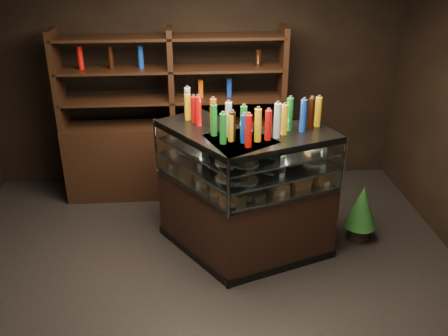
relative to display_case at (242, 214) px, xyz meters
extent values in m
plane|color=black|center=(-0.39, -0.72, -0.44)|extent=(5.00, 5.00, 0.00)
cube|color=black|center=(-0.39, 1.78, 1.06)|extent=(5.00, 0.02, 3.00)
cube|color=black|center=(0.26, -0.08, -0.06)|extent=(1.28, 0.94, 0.76)
cube|color=black|center=(0.26, -0.08, -0.40)|extent=(1.32, 0.97, 0.08)
cube|color=black|center=(0.26, -0.08, 0.82)|extent=(1.28, 0.94, 0.06)
cube|color=silver|center=(0.26, -0.08, 0.33)|extent=(1.22, 0.88, 0.02)
cube|color=silver|center=(0.26, -0.08, 0.50)|extent=(1.22, 0.88, 0.02)
cube|color=silver|center=(0.26, -0.08, 0.66)|extent=(1.22, 0.88, 0.02)
cube|color=white|center=(0.36, -0.36, 0.58)|extent=(1.09, 0.40, 0.53)
cylinder|color=silver|center=(0.90, -0.16, 0.58)|extent=(0.03, 0.03, 0.55)
cylinder|color=silver|center=(-0.18, -0.55, 0.58)|extent=(0.03, 0.03, 0.55)
cube|color=black|center=(-0.26, 0.09, -0.06)|extent=(1.12, 1.28, 0.76)
cube|color=black|center=(-0.26, 0.09, -0.40)|extent=(1.15, 1.32, 0.08)
cube|color=black|center=(-0.26, 0.09, 0.82)|extent=(1.12, 1.28, 0.06)
cube|color=silver|center=(-0.26, 0.09, 0.33)|extent=(1.06, 1.22, 0.02)
cube|color=silver|center=(-0.26, 0.09, 0.50)|extent=(1.06, 1.22, 0.02)
cube|color=silver|center=(-0.26, 0.09, 0.66)|extent=(1.06, 1.22, 0.02)
cube|color=white|center=(-0.51, -0.08, 0.58)|extent=(0.65, 0.97, 0.53)
cylinder|color=silver|center=(-0.18, -0.55, 0.58)|extent=(0.03, 0.03, 0.55)
cylinder|color=silver|center=(-0.82, 0.41, 0.58)|extent=(0.03, 0.03, 0.55)
cube|color=#CF8E4A|center=(-0.18, -0.28, 0.36)|extent=(0.20, 0.15, 0.06)
cube|color=#CF8E4A|center=(0.04, -0.19, 0.36)|extent=(0.20, 0.15, 0.06)
cube|color=#CF8E4A|center=(0.27, -0.11, 0.36)|extent=(0.20, 0.15, 0.06)
cube|color=#CF8E4A|center=(0.50, -0.03, 0.36)|extent=(0.20, 0.15, 0.06)
cube|color=#CF8E4A|center=(0.73, 0.06, 0.36)|extent=(0.20, 0.15, 0.06)
cylinder|color=white|center=(-0.15, -0.23, 0.52)|extent=(0.24, 0.24, 0.01)
cube|color=#CF8E4A|center=(-0.15, -0.23, 0.56)|extent=(0.19, 0.14, 0.05)
cylinder|color=white|center=(0.26, -0.08, 0.52)|extent=(0.24, 0.24, 0.01)
cube|color=#CF8E4A|center=(0.26, -0.08, 0.56)|extent=(0.19, 0.14, 0.05)
cylinder|color=white|center=(0.67, 0.07, 0.52)|extent=(0.24, 0.24, 0.01)
cube|color=#CF8E4A|center=(0.67, 0.07, 0.56)|extent=(0.19, 0.14, 0.05)
cylinder|color=white|center=(-0.15, -0.23, 0.68)|extent=(0.24, 0.24, 0.02)
cube|color=#CF8E4A|center=(-0.15, -0.23, 0.72)|extent=(0.19, 0.14, 0.05)
cylinder|color=white|center=(0.26, -0.08, 0.68)|extent=(0.24, 0.24, 0.02)
cube|color=#CF8E4A|center=(0.26, -0.08, 0.72)|extent=(0.19, 0.14, 0.05)
cylinder|color=white|center=(0.67, 0.07, 0.68)|extent=(0.24, 0.24, 0.02)
cube|color=#CF8E4A|center=(0.67, 0.07, 0.72)|extent=(0.19, 0.14, 0.05)
cube|color=#CF8E4A|center=(-0.55, 0.48, 0.36)|extent=(0.17, 0.20, 0.06)
cube|color=#CF8E4A|center=(-0.42, 0.27, 0.36)|extent=(0.17, 0.20, 0.06)
cube|color=#CF8E4A|center=(-0.28, 0.07, 0.36)|extent=(0.17, 0.20, 0.06)
cube|color=#CF8E4A|center=(-0.15, -0.13, 0.36)|extent=(0.17, 0.20, 0.06)
cube|color=#CF8E4A|center=(-0.02, -0.33, 0.36)|extent=(0.17, 0.20, 0.06)
cylinder|color=white|center=(-0.50, 0.45, 0.52)|extent=(0.24, 0.24, 0.01)
cube|color=#CF8E4A|center=(-0.50, 0.45, 0.56)|extent=(0.16, 0.19, 0.05)
cylinder|color=white|center=(-0.26, 0.09, 0.52)|extent=(0.24, 0.24, 0.01)
cube|color=#CF8E4A|center=(-0.26, 0.09, 0.56)|extent=(0.16, 0.19, 0.05)
cylinder|color=white|center=(-0.02, -0.28, 0.52)|extent=(0.24, 0.24, 0.01)
cube|color=#CF8E4A|center=(-0.02, -0.28, 0.56)|extent=(0.16, 0.19, 0.05)
cylinder|color=white|center=(-0.50, 0.45, 0.68)|extent=(0.24, 0.24, 0.02)
cube|color=#CF8E4A|center=(-0.50, 0.45, 0.72)|extent=(0.16, 0.19, 0.05)
cylinder|color=white|center=(-0.26, 0.09, 0.68)|extent=(0.24, 0.24, 0.02)
cube|color=#CF8E4A|center=(-0.26, 0.09, 0.72)|extent=(0.16, 0.19, 0.05)
cylinder|color=white|center=(-0.02, -0.28, 0.68)|extent=(0.24, 0.24, 0.02)
cube|color=#CF8E4A|center=(-0.02, -0.28, 0.72)|extent=(0.16, 0.19, 0.05)
cylinder|color=yellow|center=(-0.19, -0.25, 0.99)|extent=(0.06, 0.06, 0.28)
cylinder|color=silver|center=(-0.19, -0.25, 1.14)|extent=(0.03, 0.03, 0.02)
cylinder|color=#0F38B2|center=(-0.10, -0.22, 0.99)|extent=(0.06, 0.06, 0.28)
cylinder|color=silver|center=(-0.10, -0.22, 1.14)|extent=(0.03, 0.03, 0.02)
cylinder|color=#147223|center=(-0.01, -0.18, 0.99)|extent=(0.06, 0.06, 0.28)
cylinder|color=silver|center=(-0.01, -0.18, 1.14)|extent=(0.03, 0.03, 0.02)
cylinder|color=#D8590A|center=(0.08, -0.15, 0.99)|extent=(0.06, 0.06, 0.28)
cylinder|color=silver|center=(0.08, -0.15, 1.14)|extent=(0.03, 0.03, 0.02)
cylinder|color=silver|center=(0.17, -0.12, 0.99)|extent=(0.06, 0.06, 0.28)
cylinder|color=silver|center=(0.17, -0.12, 1.14)|extent=(0.03, 0.03, 0.02)
cylinder|color=#B20C0A|center=(0.26, -0.08, 0.99)|extent=(0.06, 0.06, 0.28)
cylinder|color=silver|center=(0.26, -0.08, 1.14)|extent=(0.03, 0.03, 0.02)
cylinder|color=black|center=(0.35, -0.05, 0.99)|extent=(0.06, 0.06, 0.28)
cylinder|color=silver|center=(0.35, -0.05, 1.14)|extent=(0.03, 0.03, 0.02)
cylinder|color=yellow|center=(0.44, -0.02, 0.99)|extent=(0.06, 0.06, 0.28)
cylinder|color=silver|center=(0.44, -0.02, 1.14)|extent=(0.03, 0.03, 0.02)
cylinder|color=#0F38B2|center=(0.54, 0.02, 0.99)|extent=(0.06, 0.06, 0.28)
cylinder|color=silver|center=(0.54, 0.02, 1.14)|extent=(0.03, 0.03, 0.02)
cylinder|color=#147223|center=(0.63, 0.05, 0.99)|extent=(0.06, 0.06, 0.28)
cylinder|color=silver|center=(0.63, 0.05, 1.14)|extent=(0.03, 0.03, 0.02)
cylinder|color=#D8590A|center=(0.72, 0.08, 0.99)|extent=(0.06, 0.06, 0.28)
cylinder|color=silver|center=(0.72, 0.08, 1.14)|extent=(0.03, 0.03, 0.02)
cylinder|color=yellow|center=(-0.53, 0.49, 0.99)|extent=(0.06, 0.06, 0.28)
cylinder|color=silver|center=(-0.53, 0.49, 1.14)|extent=(0.03, 0.03, 0.02)
cylinder|color=#0F38B2|center=(-0.48, 0.41, 0.99)|extent=(0.06, 0.06, 0.28)
cylinder|color=silver|center=(-0.48, 0.41, 1.14)|extent=(0.03, 0.03, 0.02)
cylinder|color=#147223|center=(-0.42, 0.33, 0.99)|extent=(0.06, 0.06, 0.28)
cylinder|color=silver|center=(-0.42, 0.33, 1.14)|extent=(0.03, 0.03, 0.02)
cylinder|color=#D8590A|center=(-0.37, 0.25, 0.99)|extent=(0.06, 0.06, 0.28)
cylinder|color=silver|center=(-0.37, 0.25, 1.14)|extent=(0.03, 0.03, 0.02)
cylinder|color=silver|center=(-0.31, 0.17, 0.99)|extent=(0.06, 0.06, 0.28)
cylinder|color=silver|center=(-0.31, 0.17, 1.14)|extent=(0.03, 0.03, 0.02)
cylinder|color=#B20C0A|center=(-0.26, 0.09, 0.99)|extent=(0.06, 0.06, 0.28)
cylinder|color=silver|center=(-0.26, 0.09, 1.14)|extent=(0.03, 0.03, 0.02)
cylinder|color=black|center=(-0.21, 0.01, 0.99)|extent=(0.06, 0.06, 0.28)
cylinder|color=silver|center=(-0.21, 0.01, 1.14)|extent=(0.03, 0.03, 0.02)
cylinder|color=yellow|center=(-0.15, -0.07, 0.99)|extent=(0.06, 0.06, 0.28)
cylinder|color=silver|center=(-0.15, -0.07, 1.14)|extent=(0.03, 0.03, 0.02)
cylinder|color=#0F38B2|center=(-0.10, -0.15, 0.99)|extent=(0.06, 0.06, 0.28)
cylinder|color=silver|center=(-0.10, -0.15, 1.14)|extent=(0.03, 0.03, 0.02)
cylinder|color=#147223|center=(-0.05, -0.24, 0.99)|extent=(0.06, 0.06, 0.28)
cylinder|color=silver|center=(-0.05, -0.24, 1.14)|extent=(0.03, 0.03, 0.02)
cylinder|color=#D8590A|center=(0.01, -0.32, 0.99)|extent=(0.06, 0.06, 0.28)
cylinder|color=silver|center=(0.01, -0.32, 1.14)|extent=(0.03, 0.03, 0.02)
cylinder|color=black|center=(1.25, 0.15, -0.36)|extent=(0.22, 0.22, 0.16)
cone|color=#1A5017|center=(1.25, 0.15, -0.05)|extent=(0.33, 0.33, 0.45)
cone|color=#1A5017|center=(1.25, 0.15, 0.10)|extent=(0.25, 0.25, 0.32)
cube|color=black|center=(-0.67, 1.33, 0.01)|extent=(2.56, 0.43, 0.90)
cube|color=black|center=(-1.92, 1.33, 1.01)|extent=(0.06, 0.38, 1.10)
cube|color=black|center=(-0.67, 1.33, 1.01)|extent=(0.06, 0.38, 1.10)
cube|color=black|center=(0.59, 1.33, 1.01)|extent=(0.06, 0.38, 1.10)
cube|color=black|center=(-0.67, 1.33, 0.76)|extent=(2.51, 0.38, 0.03)
cube|color=black|center=(-0.67, 1.33, 1.11)|extent=(2.51, 0.38, 0.03)
cube|color=black|center=(-0.67, 1.33, 1.46)|extent=(2.51, 0.38, 0.03)
cylinder|color=yellow|center=(-1.64, 1.33, 0.89)|extent=(0.06, 0.06, 0.22)
cylinder|color=#0F38B2|center=(-1.32, 1.33, 0.89)|extent=(0.06, 0.06, 0.22)
cylinder|color=#147223|center=(-0.99, 1.33, 0.89)|extent=(0.06, 0.06, 0.22)
cylinder|color=#D8590A|center=(-0.67, 1.33, 0.89)|extent=(0.06, 0.06, 0.22)
cylinder|color=silver|center=(-0.34, 1.33, 0.89)|extent=(0.06, 0.06, 0.22)
cylinder|color=#B20C0A|center=(-0.02, 1.33, 0.89)|extent=(0.06, 0.06, 0.22)
cylinder|color=black|center=(0.31, 1.33, 0.89)|extent=(0.06, 0.06, 0.22)
camera|label=1|loc=(-0.49, -4.16, 2.49)|focal=40.00mm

